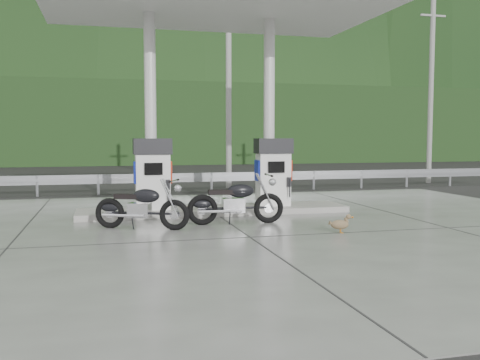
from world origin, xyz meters
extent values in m
plane|color=black|center=(0.00, 0.00, 0.00)|extent=(160.00, 160.00, 0.00)
cube|color=#63635E|center=(0.00, 0.00, 0.01)|extent=(18.00, 14.00, 0.02)
cube|color=gray|center=(0.00, 2.50, 0.10)|extent=(7.00, 1.40, 0.15)
cylinder|color=silver|center=(-1.60, 2.90, 2.67)|extent=(0.30, 0.30, 5.00)
cylinder|color=silver|center=(1.60, 2.90, 2.67)|extent=(0.30, 0.30, 5.00)
cube|color=white|center=(0.00, 2.50, 5.37)|extent=(8.50, 5.00, 0.40)
cube|color=black|center=(0.00, 11.50, 0.00)|extent=(60.00, 7.00, 0.01)
cylinder|color=gray|center=(2.00, 9.50, 4.00)|extent=(0.22, 0.22, 8.00)
cylinder|color=gray|center=(11.00, 9.50, 4.00)|extent=(0.22, 0.22, 8.00)
cube|color=black|center=(0.00, 30.00, 3.00)|extent=(80.00, 6.00, 6.00)
camera|label=1|loc=(-2.77, -11.10, 2.00)|focal=40.00mm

